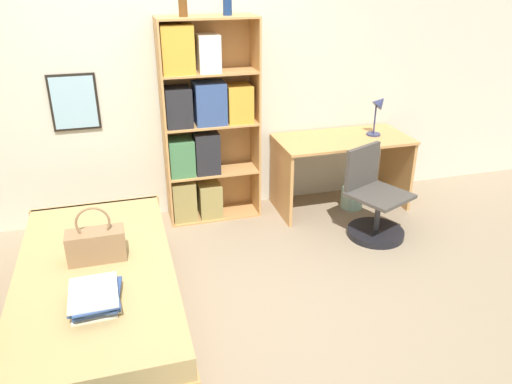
{
  "coord_description": "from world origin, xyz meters",
  "views": [
    {
      "loc": [
        -0.44,
        -2.96,
        2.26
      ],
      "look_at": [
        0.46,
        0.21,
        0.75
      ],
      "focal_mm": 35.0,
      "sensor_mm": 36.0,
      "label": 1
    }
  ],
  "objects_px": {
    "book_stack_on_bed": "(95,298)",
    "bookcase": "(201,124)",
    "bottle_green": "(183,7)",
    "desk_lamp": "(379,108)",
    "handbag": "(96,244)",
    "desk": "(342,159)",
    "desk_chair": "(373,210)",
    "bottle_brown": "(227,4)",
    "bed": "(99,293)",
    "waste_bin": "(352,196)"
  },
  "relations": [
    {
      "from": "book_stack_on_bed",
      "to": "bookcase",
      "type": "bearing_deg",
      "value": 61.76
    },
    {
      "from": "book_stack_on_bed",
      "to": "bottle_green",
      "type": "xyz_separation_m",
      "value": [
        0.86,
        1.79,
        1.44
      ]
    },
    {
      "from": "bottle_green",
      "to": "desk_lamp",
      "type": "distance_m",
      "value": 2.05
    },
    {
      "from": "bookcase",
      "to": "bottle_green",
      "type": "xyz_separation_m",
      "value": [
        -0.11,
        -0.01,
        1.01
      ]
    },
    {
      "from": "handbag",
      "to": "desk_lamp",
      "type": "bearing_deg",
      "value": 22.92
    },
    {
      "from": "desk",
      "to": "desk_chair",
      "type": "height_order",
      "value": "desk_chair"
    },
    {
      "from": "book_stack_on_bed",
      "to": "bottle_brown",
      "type": "xyz_separation_m",
      "value": [
        1.24,
        1.81,
        1.46
      ]
    },
    {
      "from": "desk",
      "to": "desk_chair",
      "type": "xyz_separation_m",
      "value": [
        0.05,
        -0.62,
        -0.27
      ]
    },
    {
      "from": "book_stack_on_bed",
      "to": "bottle_brown",
      "type": "distance_m",
      "value": 2.63
    },
    {
      "from": "handbag",
      "to": "bookcase",
      "type": "xyz_separation_m",
      "value": [
        0.96,
        1.28,
        0.38
      ]
    },
    {
      "from": "bottle_green",
      "to": "desk_chair",
      "type": "xyz_separation_m",
      "value": [
        1.51,
        -0.76,
        -1.69
      ]
    },
    {
      "from": "handbag",
      "to": "bottle_green",
      "type": "xyz_separation_m",
      "value": [
        0.85,
        1.26,
        1.38
      ]
    },
    {
      "from": "bed",
      "to": "desk",
      "type": "relative_size",
      "value": 1.59
    },
    {
      "from": "bottle_green",
      "to": "bed",
      "type": "bearing_deg",
      "value": -123.08
    },
    {
      "from": "bottle_green",
      "to": "waste_bin",
      "type": "distance_m",
      "value": 2.41
    },
    {
      "from": "book_stack_on_bed",
      "to": "desk_chair",
      "type": "distance_m",
      "value": 2.59
    },
    {
      "from": "handbag",
      "to": "book_stack_on_bed",
      "type": "bearing_deg",
      "value": -91.31
    },
    {
      "from": "handbag",
      "to": "bottle_brown",
      "type": "height_order",
      "value": "bottle_brown"
    },
    {
      "from": "book_stack_on_bed",
      "to": "bookcase",
      "type": "relative_size",
      "value": 0.22
    },
    {
      "from": "bookcase",
      "to": "bottle_brown",
      "type": "xyz_separation_m",
      "value": [
        0.27,
        0.01,
        1.02
      ]
    },
    {
      "from": "bookcase",
      "to": "bottle_green",
      "type": "distance_m",
      "value": 1.01
    },
    {
      "from": "book_stack_on_bed",
      "to": "desk_chair",
      "type": "bearing_deg",
      "value": 23.46
    },
    {
      "from": "desk_lamp",
      "to": "bookcase",
      "type": "bearing_deg",
      "value": 174.92
    },
    {
      "from": "bookcase",
      "to": "desk",
      "type": "relative_size",
      "value": 1.45
    },
    {
      "from": "book_stack_on_bed",
      "to": "desk",
      "type": "height_order",
      "value": "desk"
    },
    {
      "from": "desk_lamp",
      "to": "book_stack_on_bed",
      "type": "bearing_deg",
      "value": -148.35
    },
    {
      "from": "handbag",
      "to": "book_stack_on_bed",
      "type": "xyz_separation_m",
      "value": [
        -0.01,
        -0.52,
        -0.06
      ]
    },
    {
      "from": "desk",
      "to": "desk_chair",
      "type": "relative_size",
      "value": 1.6
    },
    {
      "from": "book_stack_on_bed",
      "to": "waste_bin",
      "type": "distance_m",
      "value": 2.93
    },
    {
      "from": "book_stack_on_bed",
      "to": "waste_bin",
      "type": "xyz_separation_m",
      "value": [
        2.43,
        1.58,
        -0.37
      ]
    },
    {
      "from": "bed",
      "to": "bookcase",
      "type": "distance_m",
      "value": 1.82
    },
    {
      "from": "bottle_brown",
      "to": "bookcase",
      "type": "bearing_deg",
      "value": -178.84
    },
    {
      "from": "bookcase",
      "to": "desk_chair",
      "type": "distance_m",
      "value": 1.74
    },
    {
      "from": "handbag",
      "to": "waste_bin",
      "type": "height_order",
      "value": "handbag"
    },
    {
      "from": "bookcase",
      "to": "desk_lamp",
      "type": "distance_m",
      "value": 1.71
    },
    {
      "from": "bottle_green",
      "to": "desk",
      "type": "height_order",
      "value": "bottle_green"
    },
    {
      "from": "bookcase",
      "to": "waste_bin",
      "type": "bearing_deg",
      "value": -8.42
    },
    {
      "from": "book_stack_on_bed",
      "to": "bottle_green",
      "type": "height_order",
      "value": "bottle_green"
    },
    {
      "from": "desk_lamp",
      "to": "waste_bin",
      "type": "height_order",
      "value": "desk_lamp"
    },
    {
      "from": "desk_chair",
      "to": "book_stack_on_bed",
      "type": "bearing_deg",
      "value": -156.54
    },
    {
      "from": "handbag",
      "to": "desk",
      "type": "bearing_deg",
      "value": 25.99
    },
    {
      "from": "bed",
      "to": "desk_lamp",
      "type": "height_order",
      "value": "desk_lamp"
    },
    {
      "from": "bookcase",
      "to": "desk_chair",
      "type": "xyz_separation_m",
      "value": [
        1.4,
        -0.77,
        -0.69
      ]
    },
    {
      "from": "book_stack_on_bed",
      "to": "desk_lamp",
      "type": "relative_size",
      "value": 0.99
    },
    {
      "from": "bookcase",
      "to": "waste_bin",
      "type": "xyz_separation_m",
      "value": [
        1.47,
        -0.22,
        -0.81
      ]
    },
    {
      "from": "handbag",
      "to": "bottle_brown",
      "type": "relative_size",
      "value": 1.72
    },
    {
      "from": "book_stack_on_bed",
      "to": "desk_lamp",
      "type": "distance_m",
      "value": 3.18
    },
    {
      "from": "handbag",
      "to": "desk_lamp",
      "type": "height_order",
      "value": "desk_lamp"
    },
    {
      "from": "handbag",
      "to": "desk_chair",
      "type": "bearing_deg",
      "value": 12.09
    },
    {
      "from": "bed",
      "to": "desk_chair",
      "type": "bearing_deg",
      "value": 13.8
    }
  ]
}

